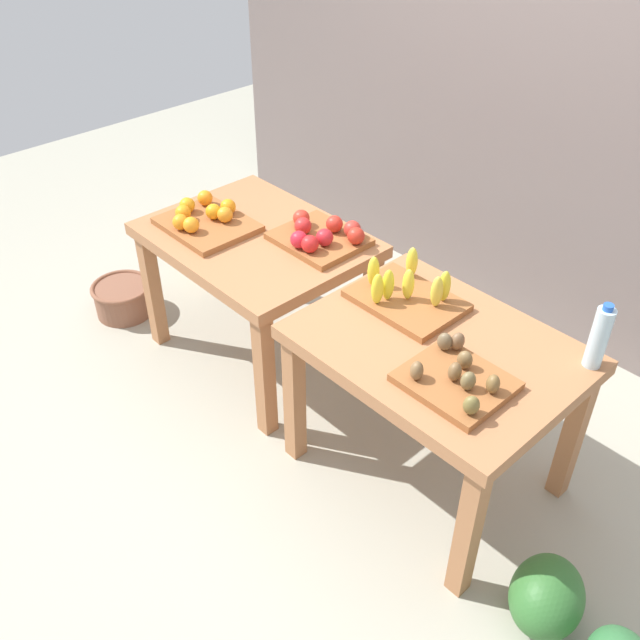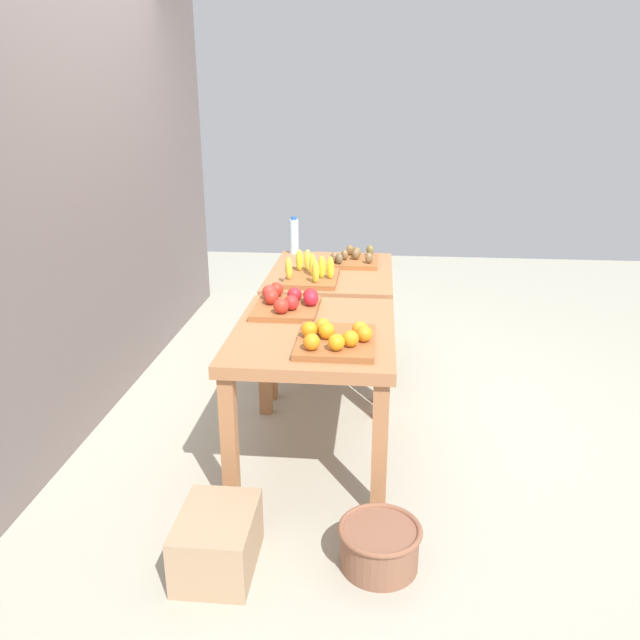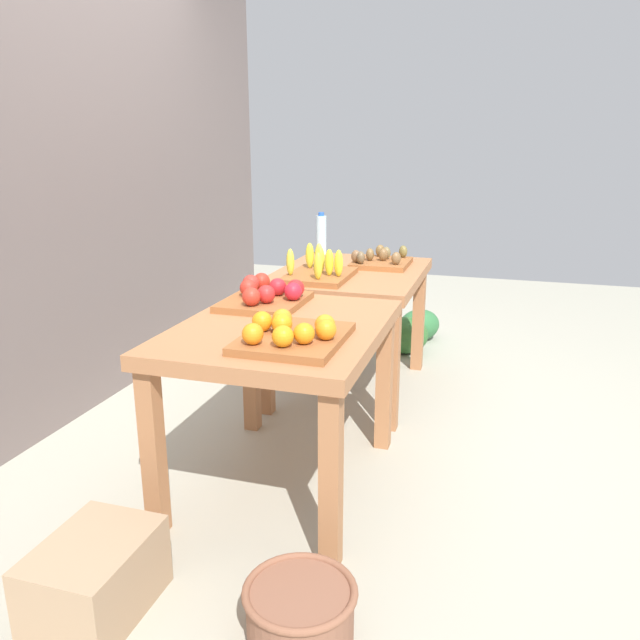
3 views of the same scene
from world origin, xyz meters
TOP-DOWN VIEW (x-y plane):
  - ground_plane at (0.00, 0.00)m, footprint 8.00×8.00m
  - back_wall at (0.00, 1.35)m, footprint 4.40×0.12m
  - display_table_left at (-0.56, 0.00)m, footprint 1.04×0.80m
  - display_table_right at (0.56, 0.00)m, footprint 1.04×0.80m
  - orange_bin at (-0.79, -0.12)m, footprint 0.44×0.36m
  - apple_bin at (-0.29, 0.17)m, footprint 0.42×0.36m
  - banana_crate at (0.30, 0.10)m, footprint 0.44×0.32m
  - kiwi_bin at (0.75, -0.14)m, footprint 0.36×0.32m
  - water_bottle at (1.02, 0.31)m, footprint 0.07×0.07m
  - watermelon_pile at (1.44, -0.24)m, footprint 0.68×0.44m
  - wicker_basket at (-1.38, -0.35)m, footprint 0.34×0.34m
  - cardboard_produce_box at (-1.45, 0.30)m, footprint 0.40×0.30m

SIDE VIEW (x-z plane):
  - ground_plane at x=0.00m, z-range 0.00..0.00m
  - wicker_basket at x=-1.38m, z-range 0.01..0.19m
  - watermelon_pile at x=1.44m, z-range -0.01..0.25m
  - cardboard_produce_box at x=-1.45m, z-range 0.00..0.25m
  - display_table_left at x=-0.56m, z-range 0.26..0.98m
  - display_table_right at x=0.56m, z-range 0.26..0.98m
  - kiwi_bin at x=0.75m, z-range 0.70..0.80m
  - orange_bin at x=-0.79m, z-range 0.71..0.81m
  - apple_bin at x=-0.29m, z-range 0.71..0.82m
  - banana_crate at x=0.30m, z-range 0.68..0.85m
  - water_bottle at x=1.02m, z-range 0.71..0.98m
  - back_wall at x=0.00m, z-range 0.00..3.00m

